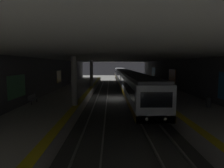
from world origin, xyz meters
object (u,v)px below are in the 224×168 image
pillar_far (91,73)px  suitcase_rolling (152,85)px  metro_train (125,77)px  backpack_on_floor (75,94)px  pillar_near (74,81)px  bench_left_mid (165,83)px  person_walking_mid (154,79)px  bench_right_near (33,98)px  bench_right_mid (72,81)px  trash_bin (208,102)px  bench_left_far (156,80)px

pillar_far → suitcase_rolling: (-2.61, -10.22, -1.92)m
metro_train → suitcase_rolling: 12.29m
suitcase_rolling → backpack_on_floor: bearing=125.7°
pillar_near → bench_left_mid: bearing=-39.4°
pillar_far → person_walking_mid: pillar_far is taller
bench_right_near → backpack_on_floor: bearing=-32.7°
bench_left_mid → bench_right_mid: bearing=75.9°
suitcase_rolling → trash_bin: (-14.68, -1.93, 0.07)m
bench_right_near → backpack_on_floor: bench_right_near is taller
bench_left_mid → bench_left_far: 6.66m
bench_left_mid → suitcase_rolling: suitcase_rolling is taller
pillar_near → pillar_far: size_ratio=1.00×
suitcase_rolling → person_walking_mid: bearing=-16.0°
bench_right_near → bench_right_mid: bearing=0.0°
bench_left_mid → person_walking_mid: 5.41m
person_walking_mid → bench_right_mid: bearing=93.8°
bench_left_mid → backpack_on_floor: 17.15m
bench_right_mid → person_walking_mid: (1.09, -16.50, 0.39)m
pillar_far → bench_left_far: 14.33m
metro_train → person_walking_mid: 7.24m
backpack_on_floor → trash_bin: (-6.60, -13.17, 0.23)m
bench_left_mid → bench_right_near: same height
bench_right_near → bench_right_mid: (19.23, 0.00, 0.00)m
pillar_far → bench_right_near: 16.25m
bench_left_mid → bench_left_far: same height
pillar_near → suitcase_rolling: (13.75, -10.22, -1.92)m
suitcase_rolling → pillar_near: bearing=143.4°
bench_right_near → backpack_on_floor: 5.85m
bench_left_mid → person_walking_mid: (5.37, 0.57, 0.39)m
suitcase_rolling → bench_right_near: bearing=132.0°
pillar_near → trash_bin: pillar_near is taller
backpack_on_floor → trash_bin: bearing=-116.6°
person_walking_mid → bench_left_mid: bearing=-174.0°
suitcase_rolling → trash_bin: 14.80m
bench_right_mid → trash_bin: bearing=-142.0°
pillar_far → person_walking_mid: bearing=-69.0°
metro_train → person_walking_mid: (-4.38, -5.77, -0.06)m
metro_train → bench_right_mid: (-5.47, 10.73, -0.45)m
bench_left_far → bench_left_mid: bearing=180.0°
suitcase_rolling → bench_left_mid: bearing=-53.6°
pillar_near → trash_bin: 12.33m
pillar_far → bench_left_far: bearing=-65.0°
bench_left_mid → bench_right_mid: size_ratio=1.00×
bench_left_mid → pillar_far: bearing=87.1°
pillar_far → suitcase_rolling: pillar_far is taller
bench_left_mid → suitcase_rolling: size_ratio=1.69×
metro_train → bench_right_mid: metro_train is taller
bench_left_mid → bench_left_far: (6.66, 0.00, 0.00)m
trash_bin → bench_left_mid: bearing=-2.5°
pillar_far → bench_right_mid: 5.81m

